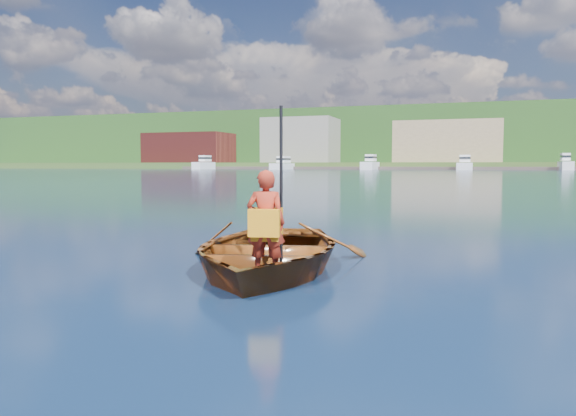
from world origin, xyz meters
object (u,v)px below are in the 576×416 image
dock (422,168)px  marina_yachts (468,164)px  rowboat (266,251)px  child_paddler (266,223)px

dock → marina_yachts: 12.66m
dock → rowboat: bearing=-85.7°
child_paddler → dock: child_paddler is taller
child_paddler → dock: 149.45m
rowboat → child_paddler: child_paddler is taller
child_paddler → marina_yachts: marina_yachts is taller
dock → marina_yachts: size_ratio=1.11×
rowboat → child_paddler: 1.02m
rowboat → marina_yachts: (0.45, 143.45, 1.18)m
child_paddler → marina_yachts: (0.13, 144.31, 0.72)m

